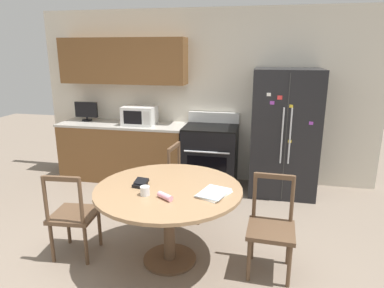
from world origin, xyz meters
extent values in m
plane|color=gray|center=(0.00, 0.00, 0.00)|extent=(14.00, 14.00, 0.00)
cube|color=silver|center=(0.00, 2.65, 1.30)|extent=(5.20, 0.10, 2.60)
cube|color=brown|center=(-1.22, 2.43, 1.84)|extent=(1.96, 0.34, 0.68)
cube|color=brown|center=(-1.22, 2.29, 0.43)|extent=(1.96, 0.62, 0.86)
cube|color=#B7B2A8|center=(-1.22, 2.29, 0.88)|extent=(1.99, 0.64, 0.03)
cube|color=black|center=(1.22, 2.23, 0.88)|extent=(0.90, 0.70, 1.76)
cube|color=#333333|center=(1.22, 1.88, 0.88)|extent=(0.01, 0.01, 1.69)
cylinder|color=silver|center=(1.17, 1.87, 0.93)|extent=(0.02, 0.02, 0.74)
cylinder|color=silver|center=(1.27, 1.87, 0.93)|extent=(0.02, 0.02, 0.74)
cube|color=red|center=(1.11, 1.88, 1.42)|extent=(0.06, 0.02, 0.05)
cube|color=yellow|center=(1.27, 1.88, 0.85)|extent=(0.05, 0.01, 0.04)
cube|color=white|center=(0.97, 1.88, 1.45)|extent=(0.05, 0.01, 0.04)
cube|color=yellow|center=(1.26, 1.88, 1.31)|extent=(0.05, 0.02, 0.04)
cube|color=purple|center=(1.02, 1.88, 1.35)|extent=(0.05, 0.02, 0.04)
cube|color=purple|center=(1.52, 1.88, 1.11)|extent=(0.05, 0.01, 0.04)
cube|color=black|center=(0.17, 2.26, 0.45)|extent=(0.78, 0.64, 0.90)
cube|color=black|center=(0.17, 1.94, 0.36)|extent=(0.56, 0.01, 0.40)
cylinder|color=silver|center=(0.17, 1.91, 0.63)|extent=(0.64, 0.02, 0.02)
cube|color=black|center=(0.17, 2.26, 0.91)|extent=(0.78, 0.64, 0.02)
cube|color=white|center=(0.17, 2.55, 1.00)|extent=(0.78, 0.06, 0.16)
cube|color=white|center=(-0.92, 2.27, 1.04)|extent=(0.49, 0.36, 0.28)
cube|color=black|center=(-0.97, 2.09, 1.04)|extent=(0.28, 0.01, 0.20)
cube|color=silver|center=(-0.75, 2.09, 1.04)|extent=(0.10, 0.01, 0.20)
cylinder|color=black|center=(-1.86, 2.37, 0.91)|extent=(0.16, 0.16, 0.02)
cylinder|color=black|center=(-1.86, 2.37, 0.94)|extent=(0.03, 0.03, 0.04)
cube|color=black|center=(-1.86, 2.37, 1.08)|extent=(0.37, 0.05, 0.24)
cylinder|color=#997551|center=(0.09, 0.26, 0.75)|extent=(1.37, 1.37, 0.03)
cylinder|color=brown|center=(0.09, 0.26, 0.38)|extent=(0.11, 0.11, 0.71)
cylinder|color=brown|center=(0.09, 0.26, 0.01)|extent=(0.52, 0.52, 0.03)
cube|color=brown|center=(0.08, 1.21, 0.43)|extent=(0.46, 0.46, 0.04)
cylinder|color=brown|center=(0.27, 1.36, 0.21)|extent=(0.04, 0.04, 0.41)
cylinder|color=brown|center=(0.23, 1.02, 0.21)|extent=(0.04, 0.04, 0.41)
cylinder|color=brown|center=(-0.08, 1.40, 0.21)|extent=(0.04, 0.04, 0.41)
cylinder|color=brown|center=(-0.11, 1.06, 0.21)|extent=(0.04, 0.04, 0.41)
cylinder|color=brown|center=(-0.09, 1.40, 0.68)|extent=(0.04, 0.04, 0.45)
cylinder|color=brown|center=(-0.13, 1.06, 0.68)|extent=(0.04, 0.04, 0.45)
cube|color=brown|center=(-0.11, 1.23, 0.88)|extent=(0.07, 0.35, 0.04)
cube|color=brown|center=(-0.86, 0.18, 0.43)|extent=(0.46, 0.46, 0.04)
cylinder|color=brown|center=(-1.04, 0.34, 0.21)|extent=(0.04, 0.04, 0.41)
cylinder|color=brown|center=(-0.70, 0.37, 0.21)|extent=(0.04, 0.04, 0.41)
cylinder|color=brown|center=(-1.01, 0.00, 0.21)|extent=(0.04, 0.04, 0.41)
cylinder|color=brown|center=(-0.67, 0.03, 0.21)|extent=(0.04, 0.04, 0.41)
cylinder|color=brown|center=(-1.01, -0.02, 0.68)|extent=(0.04, 0.04, 0.45)
cylinder|color=brown|center=(-0.67, 0.01, 0.68)|extent=(0.04, 0.04, 0.45)
cube|color=brown|center=(-0.84, 0.00, 0.88)|extent=(0.35, 0.07, 0.04)
cube|color=brown|center=(1.04, 0.27, 0.43)|extent=(0.44, 0.44, 0.04)
cylinder|color=brown|center=(1.21, 0.09, 0.21)|extent=(0.04, 0.04, 0.41)
cylinder|color=brown|center=(0.86, 0.11, 0.21)|extent=(0.04, 0.04, 0.41)
cylinder|color=brown|center=(1.22, 0.43, 0.21)|extent=(0.04, 0.04, 0.41)
cylinder|color=brown|center=(0.88, 0.45, 0.21)|extent=(0.04, 0.04, 0.41)
cylinder|color=brown|center=(1.22, 0.45, 0.68)|extent=(0.04, 0.04, 0.45)
cylinder|color=brown|center=(0.88, 0.47, 0.68)|extent=(0.04, 0.04, 0.45)
cube|color=brown|center=(1.05, 0.46, 0.88)|extent=(0.35, 0.05, 0.04)
cylinder|color=silver|center=(-0.06, 0.05, 0.81)|extent=(0.08, 0.08, 0.08)
cylinder|color=beige|center=(-0.06, 0.05, 0.79)|extent=(0.07, 0.07, 0.04)
cylinder|color=pink|center=(0.13, 0.01, 0.79)|extent=(0.16, 0.13, 0.05)
cube|color=black|center=(-0.17, 0.22, 0.78)|extent=(0.13, 0.11, 0.03)
cube|color=black|center=(-0.17, 0.25, 0.81)|extent=(0.13, 0.12, 0.06)
cube|color=white|center=(0.53, 0.19, 0.77)|extent=(0.33, 0.37, 0.01)
cube|color=beige|center=(0.53, 0.19, 0.78)|extent=(0.31, 0.36, 0.01)
cube|color=silver|center=(0.53, 0.19, 0.79)|extent=(0.30, 0.35, 0.01)
camera|label=1|loc=(0.91, -2.58, 2.00)|focal=32.00mm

